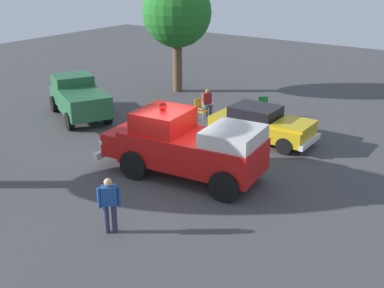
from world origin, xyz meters
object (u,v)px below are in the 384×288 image
at_px(parked_pickup, 78,97).
at_px(lawn_chair_by_car, 263,106).
at_px(classic_hot_rod, 262,124).
at_px(spectator_standing, 109,202).
at_px(vintage_fire_truck, 186,145).
at_px(lawn_chair_near_truck, 207,103).
at_px(spectator_seated, 208,101).
at_px(lawn_chair_spare, 200,108).
at_px(oak_tree_distant, 177,13).

height_order(parked_pickup, lawn_chair_by_car, parked_pickup).
relative_size(parked_pickup, lawn_chair_by_car, 4.99).
distance_m(classic_hot_rod, parked_pickup, 9.03).
xyz_separation_m(classic_hot_rod, spectator_standing, (-9.00, 0.05, 0.22)).
bearing_deg(vintage_fire_truck, parked_pickup, 72.74).
distance_m(lawn_chair_near_truck, lawn_chair_by_car, 2.74).
xyz_separation_m(vintage_fire_truck, lawn_chair_near_truck, (6.52, 3.45, -0.61)).
distance_m(parked_pickup, spectator_seated, 6.25).
distance_m(lawn_chair_spare, spectator_standing, 10.51).
relative_size(parked_pickup, lawn_chair_spare, 4.99).
bearing_deg(lawn_chair_by_car, vintage_fire_truck, -172.95).
bearing_deg(parked_pickup, vintage_fire_truck, -107.26).
xyz_separation_m(parked_pickup, spectator_standing, (-6.81, -8.71, -0.02)).
distance_m(lawn_chair_by_car, spectator_standing, 11.98).
xyz_separation_m(classic_hot_rod, lawn_chair_spare, (0.83, 3.76, -0.16)).
bearing_deg(lawn_chair_by_car, spectator_seated, 116.77).
relative_size(lawn_chair_near_truck, oak_tree_distant, 0.16).
height_order(lawn_chair_by_car, oak_tree_distant, oak_tree_distant).
bearing_deg(spectator_seated, oak_tree_distant, 54.57).
xyz_separation_m(lawn_chair_by_car, lawn_chair_spare, (-2.06, 2.31, 0.00)).
bearing_deg(spectator_seated, vintage_fire_truck, -152.43).
bearing_deg(parked_pickup, spectator_seated, -51.76).
height_order(lawn_chair_near_truck, oak_tree_distant, oak_tree_distant).
height_order(lawn_chair_near_truck, lawn_chair_by_car, same).
bearing_deg(classic_hot_rod, spectator_standing, 179.69).
bearing_deg(lawn_chair_near_truck, lawn_chair_by_car, -65.84).
bearing_deg(parked_pickup, classic_hot_rod, -75.97).
bearing_deg(oak_tree_distant, spectator_seated, -125.43).
distance_m(classic_hot_rod, oak_tree_distant, 9.70).
height_order(classic_hot_rod, parked_pickup, parked_pickup).
distance_m(parked_pickup, spectator_standing, 11.05).
height_order(lawn_chair_by_car, spectator_seated, spectator_seated).
bearing_deg(lawn_chair_spare, spectator_standing, -159.32).
height_order(vintage_fire_truck, lawn_chair_near_truck, vintage_fire_truck).
height_order(vintage_fire_truck, lawn_chair_by_car, vintage_fire_truck).
height_order(classic_hot_rod, spectator_standing, spectator_standing).
relative_size(classic_hot_rod, lawn_chair_spare, 4.30).
xyz_separation_m(lawn_chair_spare, oak_tree_distant, (3.64, 4.03, 3.81)).
height_order(spectator_standing, oak_tree_distant, oak_tree_distant).
bearing_deg(spectator_seated, classic_hot_rod, -113.47).
bearing_deg(lawn_chair_spare, classic_hot_rod, -102.50).
distance_m(classic_hot_rod, lawn_chair_near_truck, 4.33).
bearing_deg(lawn_chair_near_truck, vintage_fire_truck, -152.13).
bearing_deg(lawn_chair_spare, lawn_chair_near_truck, 11.41).
height_order(classic_hot_rod, lawn_chair_spare, classic_hot_rod).
distance_m(classic_hot_rod, spectator_seated, 4.20).
bearing_deg(spectator_seated, lawn_chair_near_truck, 44.82).
bearing_deg(oak_tree_distant, lawn_chair_by_car, -104.01).
bearing_deg(spectator_standing, spectator_seated, 19.63).
distance_m(vintage_fire_truck, lawn_chair_by_car, 7.72).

